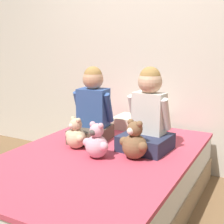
# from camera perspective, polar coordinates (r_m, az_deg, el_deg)

# --- Properties ---
(ground_plane) EXTENTS (14.00, 14.00, 0.00)m
(ground_plane) POSITION_cam_1_polar(r_m,az_deg,el_deg) (2.53, -2.17, -17.13)
(ground_plane) COLOR brown
(wall_behind_bed) EXTENTS (8.00, 0.06, 2.50)m
(wall_behind_bed) POSITION_cam_1_polar(r_m,az_deg,el_deg) (3.15, 7.51, 12.47)
(wall_behind_bed) COLOR beige
(wall_behind_bed) RESTS_ON ground_plane
(bed) EXTENTS (1.30, 1.91, 0.45)m
(bed) POSITION_cam_1_polar(r_m,az_deg,el_deg) (2.43, -2.21, -12.61)
(bed) COLOR #997F60
(bed) RESTS_ON ground_plane
(child_on_left) EXTENTS (0.34, 0.38, 0.62)m
(child_on_left) POSITION_cam_1_polar(r_m,az_deg,el_deg) (2.61, -3.59, 0.57)
(child_on_left) COLOR brown
(child_on_left) RESTS_ON bed
(child_on_right) EXTENTS (0.39, 0.36, 0.64)m
(child_on_right) POSITION_cam_1_polar(r_m,az_deg,el_deg) (2.39, 6.59, -0.62)
(child_on_right) COLOR #282D47
(child_on_right) RESTS_ON bed
(teddy_bear_held_by_left_child) EXTENTS (0.20, 0.16, 0.25)m
(teddy_bear_held_by_left_child) POSITION_cam_1_polar(r_m,az_deg,el_deg) (2.44, -6.61, -4.24)
(teddy_bear_held_by_left_child) COLOR #D1B78E
(teddy_bear_held_by_left_child) RESTS_ON bed
(teddy_bear_held_by_right_child) EXTENTS (0.23, 0.18, 0.28)m
(teddy_bear_held_by_right_child) POSITION_cam_1_polar(r_m,az_deg,el_deg) (2.22, 4.13, -5.58)
(teddy_bear_held_by_right_child) COLOR brown
(teddy_bear_held_by_right_child) RESTS_ON bed
(teddy_bear_between_children) EXTENTS (0.22, 0.17, 0.26)m
(teddy_bear_between_children) POSITION_cam_1_polar(r_m,az_deg,el_deg) (2.23, -2.83, -5.66)
(teddy_bear_between_children) COLOR #DBA3B2
(teddy_bear_between_children) RESTS_ON bed
(pillow_at_headboard) EXTENTS (0.48, 0.30, 0.11)m
(pillow_at_headboard) POSITION_cam_1_polar(r_m,az_deg,el_deg) (2.99, 5.21, -2.03)
(pillow_at_headboard) COLOR beige
(pillow_at_headboard) RESTS_ON bed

